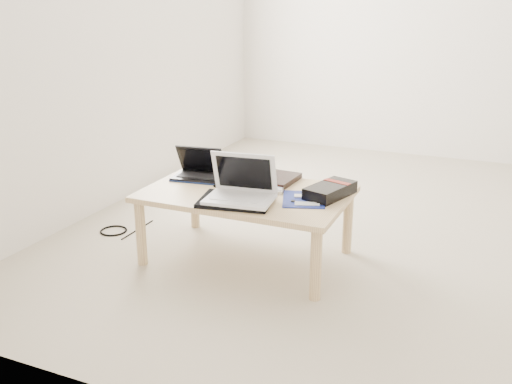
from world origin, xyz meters
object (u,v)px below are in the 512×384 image
at_px(netbook, 199,171).
at_px(gpu_box, 330,191).
at_px(coffee_table, 246,199).
at_px(white_laptop, 241,190).

relative_size(netbook, gpu_box, 0.91).
distance_m(coffee_table, gpu_box, 0.46).
relative_size(white_laptop, gpu_box, 1.09).
bearing_deg(gpu_box, netbook, 178.54).
bearing_deg(netbook, coffee_table, -18.10).
bearing_deg(white_laptop, netbook, 144.05).
xyz_separation_m(coffee_table, netbook, (-0.36, 0.12, 0.09)).
height_order(netbook, gpu_box, netbook).
distance_m(white_laptop, gpu_box, 0.48).
xyz_separation_m(white_laptop, gpu_box, (0.39, 0.28, -0.04)).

